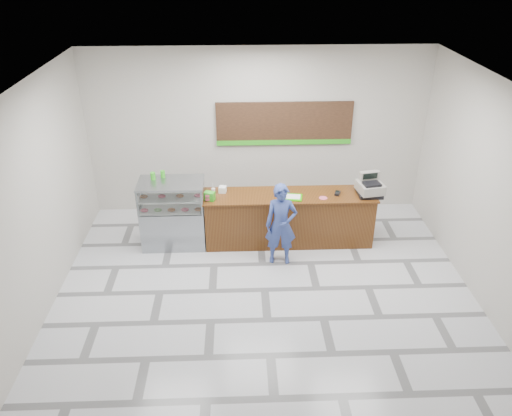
{
  "coord_description": "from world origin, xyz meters",
  "views": [
    {
      "loc": [
        -0.42,
        -6.81,
        5.29
      ],
      "look_at": [
        -0.11,
        0.9,
        1.11
      ],
      "focal_mm": 35.0,
      "sensor_mm": 36.0,
      "label": 1
    }
  ],
  "objects_px": {
    "cash_register": "(370,187)",
    "customer": "(281,225)",
    "serving_tray": "(292,197)",
    "display_case": "(173,213)",
    "sales_counter": "(289,218)"
  },
  "relations": [
    {
      "from": "serving_tray",
      "to": "customer",
      "type": "bearing_deg",
      "value": -103.22
    },
    {
      "from": "serving_tray",
      "to": "cash_register",
      "type": "bearing_deg",
      "value": 12.97
    },
    {
      "from": "cash_register",
      "to": "customer",
      "type": "distance_m",
      "value": 1.87
    },
    {
      "from": "cash_register",
      "to": "customer",
      "type": "height_order",
      "value": "customer"
    },
    {
      "from": "display_case",
      "to": "cash_register",
      "type": "distance_m",
      "value": 3.76
    },
    {
      "from": "display_case",
      "to": "customer",
      "type": "bearing_deg",
      "value": -18.74
    },
    {
      "from": "sales_counter",
      "to": "customer",
      "type": "xyz_separation_m",
      "value": [
        -0.22,
        -0.68,
        0.26
      ]
    },
    {
      "from": "display_case",
      "to": "serving_tray",
      "type": "distance_m",
      "value": 2.27
    },
    {
      "from": "sales_counter",
      "to": "display_case",
      "type": "xyz_separation_m",
      "value": [
        -2.22,
        -0.0,
        0.16
      ]
    },
    {
      "from": "display_case",
      "to": "customer",
      "type": "height_order",
      "value": "customer"
    },
    {
      "from": "sales_counter",
      "to": "cash_register",
      "type": "distance_m",
      "value": 1.64
    },
    {
      "from": "cash_register",
      "to": "serving_tray",
      "type": "relative_size",
      "value": 1.22
    },
    {
      "from": "sales_counter",
      "to": "display_case",
      "type": "bearing_deg",
      "value": -179.99
    },
    {
      "from": "customer",
      "to": "cash_register",
      "type": "bearing_deg",
      "value": 23.47
    },
    {
      "from": "display_case",
      "to": "serving_tray",
      "type": "bearing_deg",
      "value": -3.25
    }
  ]
}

